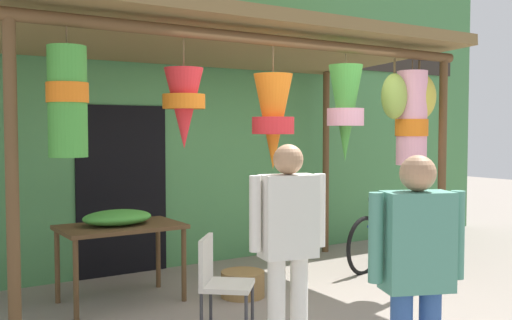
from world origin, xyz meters
name	(u,v)px	position (x,y,z in m)	size (l,w,h in m)	color
ground_plane	(289,311)	(0.00, 0.00, 0.00)	(30.00, 30.00, 0.00)	gray
shop_facade	(178,91)	(0.00, 2.36, 2.20)	(11.13, 0.29, 4.41)	#47844C
market_stall_canopy	(246,65)	(-0.08, 0.65, 2.37)	(5.01, 2.50, 2.76)	brown
display_table	(121,234)	(-1.22, 1.15, 0.68)	(1.18, 0.73, 0.77)	brown
flower_heap_on_table	(119,217)	(-1.24, 1.16, 0.85)	(0.69, 0.48, 0.15)	green
folding_chair	(218,278)	(-0.92, -0.27, 0.50)	(0.56, 0.56, 0.84)	beige
wicker_basket_by_table	(243,284)	(-0.11, 0.65, 0.13)	(0.45, 0.45, 0.26)	olive
parked_bicycle	(388,239)	(2.13, 0.81, 0.35)	(1.72, 0.53, 0.92)	black
customer_foreground	(288,236)	(-0.77, -1.03, 0.95)	(0.58, 0.30, 1.61)	silver
shopper_by_bananas	(417,266)	(-0.62, -2.09, 0.92)	(0.55, 0.36, 1.57)	#2D5193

